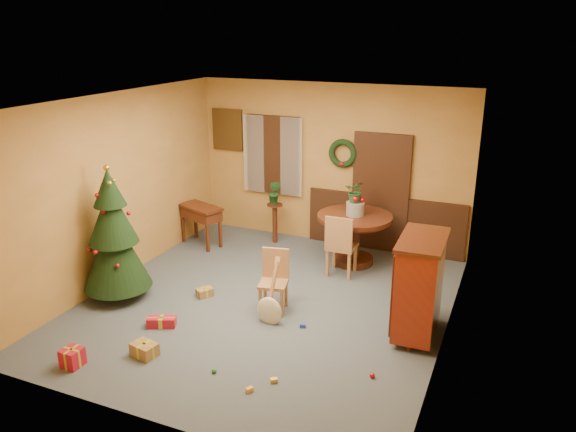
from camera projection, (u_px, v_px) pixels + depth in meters
The scene contains 21 objects.
room_envelope at pixel (340, 185), 10.03m from camera, with size 5.50×5.50×5.50m.
dining_table at pixel (354, 230), 9.33m from camera, with size 1.24×1.24×0.85m.
urn at pixel (355, 209), 9.21m from camera, with size 0.30×0.30×0.22m, color slate.
centerpiece_plant at pixel (356, 191), 9.12m from camera, with size 0.34×0.29×0.37m, color #1E4C23.
chair_near at pixel (274, 278), 7.86m from camera, with size 0.45×0.45×0.88m.
chair_far at pixel (341, 244), 8.86m from camera, with size 0.45×0.45×1.02m.
guitar at pixel (269, 294), 7.47m from camera, with size 0.36×0.17×0.85m, color beige, non-canonical shape.
plant_stand at pixel (275, 219), 10.28m from camera, with size 0.29×0.29×0.74m.
stand_plant at pixel (275, 193), 10.12m from camera, with size 0.24×0.20×0.44m, color #19471E.
christmas_tree at pixel (114, 236), 8.03m from camera, with size 0.98×0.98×2.01m.
writing_desk at pixel (201, 216), 10.14m from camera, with size 0.93×0.67×0.74m.
sideboard at pixel (419, 284), 7.10m from camera, with size 0.59×1.06×1.34m.
gift_a at pixel (145, 349), 6.83m from camera, with size 0.34×0.28×0.17m.
gift_b at pixel (72, 357), 6.61m from camera, with size 0.23×0.23×0.23m.
gift_c at pixel (205, 292), 8.33m from camera, with size 0.26×0.28×0.13m.
gift_d at pixel (162, 322), 7.49m from camera, with size 0.41×0.29×0.14m.
toy_a at pixel (303, 326), 7.48m from camera, with size 0.08×0.05×0.05m, color #253CA1.
toy_b at pixel (214, 371), 6.50m from camera, with size 0.06×0.06×0.06m, color #248637.
toy_c at pixel (250, 390), 6.17m from camera, with size 0.08×0.05×0.05m, color gold.
toy_d at pixel (372, 375), 6.41m from camera, with size 0.06×0.06×0.06m, color #AF0B1D.
toy_e at pixel (274, 380), 6.33m from camera, with size 0.08×0.05×0.05m, color gold.
Camera 1 is at (3.15, -6.56, 3.82)m, focal length 35.00 mm.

